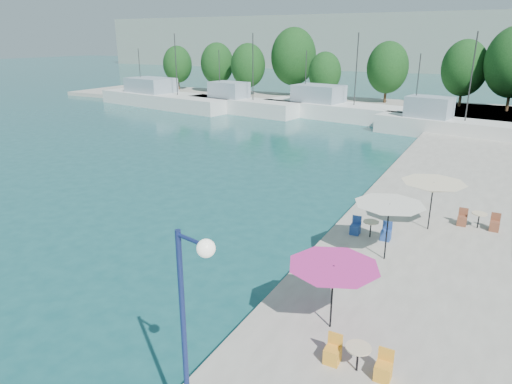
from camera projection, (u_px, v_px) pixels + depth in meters
The scene contains 20 objects.
quay_far at pixel (338, 105), 63.87m from camera, with size 90.00×16.00×0.60m, color gray.
hill_west at pixel (366, 42), 148.94m from camera, with size 180.00×40.00×16.00m, color gray.
trawler_01 at pixel (164, 99), 64.72m from camera, with size 23.08×9.68×10.20m.
trawler_02 at pixel (241, 104), 59.09m from camera, with size 16.36×6.59×10.20m.
trawler_03 at pixel (335, 109), 54.90m from camera, with size 19.82×8.17×10.20m.
trawler_04 at pixel (445, 126), 44.29m from camera, with size 14.28×5.89×10.20m.
tree_01 at pixel (177, 64), 79.44m from camera, with size 5.01×5.01×7.42m.
tree_02 at pixel (217, 64), 75.32m from camera, with size 5.40×5.40×8.00m.
tree_03 at pixel (248, 65), 70.96m from camera, with size 5.37×5.37×7.94m.
tree_04 at pixel (294, 57), 69.96m from camera, with size 6.93×6.93×10.26m.
tree_05 at pixel (325, 73), 64.88m from camera, with size 4.63×4.63×6.86m.
tree_06 at pixel (388, 68), 62.49m from camera, with size 5.60×5.60×8.29m.
tree_07 at pixel (464, 68), 59.04m from camera, with size 5.77×5.77×8.54m.
umbrella_pink at pixel (333, 273), 13.70m from camera, with size 2.83×2.83×2.13m.
umbrella_white at pixel (389, 210), 18.01m from camera, with size 2.80×2.80×2.39m.
umbrella_cream at pixel (433, 187), 20.95m from camera, with size 2.92×2.92×2.33m.
cafe_table_01 at pixel (357, 362), 12.31m from camera, with size 1.82×0.70×0.76m.
cafe_table_02 at pixel (370, 231), 20.65m from camera, with size 1.82×0.70×0.76m.
cafe_table_03 at pixel (478, 222), 21.63m from camera, with size 1.82×0.70×0.76m.
street_lamp at pixel (192, 303), 9.25m from camera, with size 1.02×0.41×5.03m.
Camera 1 is at (12.25, 4.79, 9.17)m, focal length 32.00 mm.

